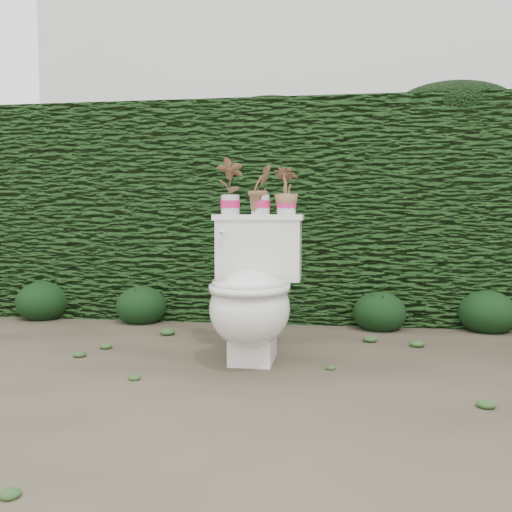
# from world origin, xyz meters

# --- Properties ---
(ground) EXTENTS (60.00, 60.00, 0.00)m
(ground) POSITION_xyz_m (0.00, 0.00, 0.00)
(ground) COLOR brown
(ground) RESTS_ON ground
(hedge) EXTENTS (8.00, 1.00, 1.60)m
(hedge) POSITION_xyz_m (0.00, 1.60, 0.80)
(hedge) COLOR #214717
(hedge) RESTS_ON ground
(house_wall) EXTENTS (8.00, 3.50, 4.00)m
(house_wall) POSITION_xyz_m (0.60, 6.00, 2.00)
(house_wall) COLOR silver
(house_wall) RESTS_ON ground
(toilet) EXTENTS (0.50, 0.68, 0.78)m
(toilet) POSITION_xyz_m (0.10, 0.07, 0.36)
(toilet) COLOR silver
(toilet) RESTS_ON ground
(potted_plant_left) EXTENTS (0.18, 0.14, 0.30)m
(potted_plant_left) POSITION_xyz_m (-0.06, 0.32, 0.93)
(potted_plant_left) COLOR #256D22
(potted_plant_left) RESTS_ON toilet
(potted_plant_center) EXTENTS (0.18, 0.18, 0.26)m
(potted_plant_center) POSITION_xyz_m (0.11, 0.31, 0.91)
(potted_plant_center) COLOR #256D22
(potted_plant_center) RESTS_ON toilet
(potted_plant_right) EXTENTS (0.18, 0.18, 0.25)m
(potted_plant_right) POSITION_xyz_m (0.26, 0.31, 0.90)
(potted_plant_right) COLOR #256D22
(potted_plant_right) RESTS_ON toilet
(liriope_clump_1) EXTENTS (0.39, 0.39, 0.31)m
(liriope_clump_1) POSITION_xyz_m (-1.64, 1.09, 0.16)
(liriope_clump_1) COLOR black
(liriope_clump_1) RESTS_ON ground
(liriope_clump_2) EXTENTS (0.36, 0.36, 0.29)m
(liriope_clump_2) POSITION_xyz_m (-0.86, 1.06, 0.15)
(liriope_clump_2) COLOR black
(liriope_clump_2) RESTS_ON ground
(liriope_clump_3) EXTENTS (0.38, 0.38, 0.30)m
(liriope_clump_3) POSITION_xyz_m (-0.03, 1.12, 0.15)
(liriope_clump_3) COLOR black
(liriope_clump_3) RESTS_ON ground
(liriope_clump_4) EXTENTS (0.36, 0.36, 0.29)m
(liriope_clump_4) POSITION_xyz_m (0.84, 1.03, 0.14)
(liriope_clump_4) COLOR black
(liriope_clump_4) RESTS_ON ground
(liriope_clump_5) EXTENTS (0.38, 0.38, 0.30)m
(liriope_clump_5) POSITION_xyz_m (1.55, 1.08, 0.15)
(liriope_clump_5) COLOR black
(liriope_clump_5) RESTS_ON ground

